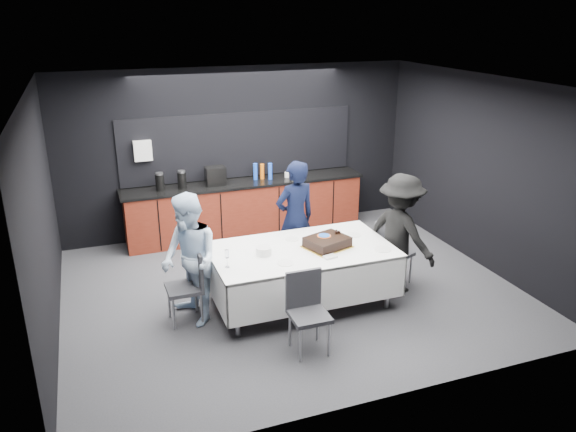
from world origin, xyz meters
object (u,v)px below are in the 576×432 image
object	(u,v)px
cake_assembly	(327,242)
person_right	(400,234)
champagne_flute	(227,255)
party_table	(301,258)
person_center	(295,219)
chair_left	(190,281)
chair_right	(391,249)
chair_near	(307,306)
plate_stack	(264,251)
person_left	(190,260)

from	to	relation	value
cake_assembly	person_right	xyz separation A→B (m)	(1.05, -0.04, -0.02)
cake_assembly	champagne_flute	bearing A→B (deg)	-174.00
party_table	person_center	distance (m)	0.93
party_table	cake_assembly	size ratio (longest dim) A/B	3.52
chair_left	chair_right	world-z (taller)	same
champagne_flute	chair_right	size ratio (longest dim) A/B	0.24
chair_left	chair_right	xyz separation A→B (m)	(2.80, 0.01, 0.00)
party_table	chair_right	bearing A→B (deg)	3.18
champagne_flute	chair_right	xyz separation A→B (m)	(2.39, 0.29, -0.40)
cake_assembly	person_right	distance (m)	1.05
party_table	chair_right	xyz separation A→B (m)	(1.37, 0.08, -0.11)
chair_right	chair_near	bearing A→B (deg)	-147.68
party_table	person_center	size ratio (longest dim) A/B	1.36
chair_right	person_right	distance (m)	0.35
plate_stack	chair_right	world-z (taller)	chair_right
party_table	cake_assembly	distance (m)	0.39
chair_left	person_center	world-z (taller)	person_center
person_left	person_right	xyz separation A→B (m)	(2.80, -0.17, 0.01)
cake_assembly	chair_near	world-z (taller)	cake_assembly
person_right	chair_left	bearing A→B (deg)	65.58
chair_right	person_right	bearing A→B (deg)	-86.57
party_table	person_left	distance (m)	1.44
chair_right	person_left	distance (m)	2.80
champagne_flute	person_center	size ratio (longest dim) A/B	0.13
chair_left	person_left	distance (m)	0.29
chair_right	person_left	bearing A→B (deg)	-179.61
chair_left	chair_right	distance (m)	2.80
plate_stack	chair_right	xyz separation A→B (m)	(1.88, 0.09, -0.30)
chair_right	person_right	xyz separation A→B (m)	(0.01, -0.18, 0.29)
person_center	party_table	bearing A→B (deg)	64.12
chair_left	chair_near	distance (m)	1.53
person_center	person_left	xyz separation A→B (m)	(-1.67, -0.82, -0.03)
chair_right	person_left	world-z (taller)	person_left
plate_stack	person_right	bearing A→B (deg)	-2.91
chair_near	plate_stack	bearing A→B (deg)	100.80
champagne_flute	party_table	bearing A→B (deg)	11.69
person_left	person_center	bearing A→B (deg)	101.05
chair_right	person_center	size ratio (longest dim) A/B	0.54
person_right	plate_stack	bearing A→B (deg)	66.22
party_table	plate_stack	world-z (taller)	plate_stack
party_table	chair_near	distance (m)	1.05
chair_near	person_left	bearing A→B (deg)	136.38
person_center	person_right	distance (m)	1.50
chair_left	chair_near	world-z (taller)	same
chair_left	chair_right	bearing A→B (deg)	0.20
chair_near	person_left	xyz separation A→B (m)	(-1.10, 1.05, 0.29)
cake_assembly	chair_near	xyz separation A→B (m)	(-0.65, -0.92, -0.31)
plate_stack	chair_left	distance (m)	0.97
cake_assembly	person_left	size ratio (longest dim) A/B	0.40
chair_near	chair_right	bearing A→B (deg)	32.32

